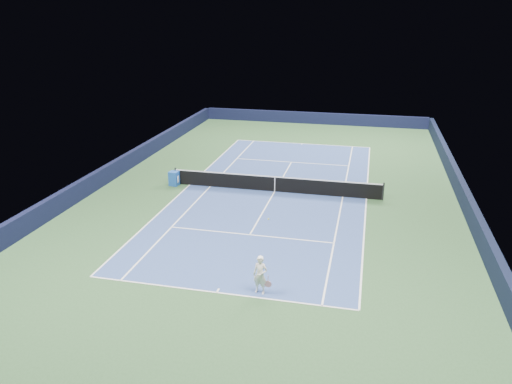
# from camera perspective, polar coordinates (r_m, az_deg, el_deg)

# --- Properties ---
(ground) EXTENTS (40.00, 40.00, 0.00)m
(ground) POSITION_cam_1_polar(r_m,az_deg,el_deg) (30.42, 2.15, 0.05)
(ground) COLOR #294B29
(ground) RESTS_ON ground
(wall_far) EXTENTS (22.00, 0.35, 1.10)m
(wall_far) POSITION_cam_1_polar(r_m,az_deg,el_deg) (49.20, 6.62, 8.39)
(wall_far) COLOR black
(wall_far) RESTS_ON ground
(wall_right) EXTENTS (0.35, 40.00, 1.10)m
(wall_right) POSITION_cam_1_polar(r_m,az_deg,el_deg) (30.27, 22.71, -0.56)
(wall_right) COLOR black
(wall_right) RESTS_ON ground
(wall_left) EXTENTS (0.35, 40.00, 1.10)m
(wall_left) POSITION_cam_1_polar(r_m,az_deg,el_deg) (33.87, -16.14, 2.34)
(wall_left) COLOR black
(wall_left) RESTS_ON ground
(court_surface) EXTENTS (10.97, 23.77, 0.01)m
(court_surface) POSITION_cam_1_polar(r_m,az_deg,el_deg) (30.42, 2.15, 0.06)
(court_surface) COLOR navy
(court_surface) RESTS_ON ground
(baseline_far) EXTENTS (10.97, 0.08, 0.00)m
(baseline_far) POSITION_cam_1_polar(r_m,az_deg,el_deg) (41.64, 5.29, 5.53)
(baseline_far) COLOR white
(baseline_far) RESTS_ON ground
(baseline_near) EXTENTS (10.97, 0.08, 0.00)m
(baseline_near) POSITION_cam_1_polar(r_m,az_deg,el_deg) (19.98, -4.51, -11.38)
(baseline_near) COLOR white
(baseline_near) RESTS_ON ground
(sideline_doubles_right) EXTENTS (0.08, 23.77, 0.00)m
(sideline_doubles_right) POSITION_cam_1_polar(r_m,az_deg,el_deg) (29.95, 12.51, -0.74)
(sideline_doubles_right) COLOR white
(sideline_doubles_right) RESTS_ON ground
(sideline_doubles_left) EXTENTS (0.08, 23.77, 0.00)m
(sideline_doubles_left) POSITION_cam_1_polar(r_m,az_deg,el_deg) (31.84, -7.59, 0.83)
(sideline_doubles_left) COLOR white
(sideline_doubles_left) RESTS_ON ground
(sideline_singles_right) EXTENTS (0.08, 23.77, 0.00)m
(sideline_singles_right) POSITION_cam_1_polar(r_m,az_deg,el_deg) (29.97, 9.89, -0.54)
(sideline_singles_right) COLOR white
(sideline_singles_right) RESTS_ON ground
(sideline_singles_left) EXTENTS (0.08, 23.77, 0.00)m
(sideline_singles_left) POSITION_cam_1_polar(r_m,az_deg,el_deg) (31.40, -5.24, 0.65)
(sideline_singles_left) COLOR white
(sideline_singles_left) RESTS_ON ground
(service_line_far) EXTENTS (8.23, 0.08, 0.00)m
(service_line_far) POSITION_cam_1_polar(r_m,az_deg,el_deg) (36.41, 4.08, 3.43)
(service_line_far) COLOR white
(service_line_far) RESTS_ON ground
(service_line_near) EXTENTS (8.23, 0.08, 0.00)m
(service_line_near) POSITION_cam_1_polar(r_m,az_deg,el_deg) (24.63, -0.71, -4.90)
(service_line_near) COLOR white
(service_line_near) RESTS_ON ground
(center_service_line) EXTENTS (0.08, 12.80, 0.00)m
(center_service_line) POSITION_cam_1_polar(r_m,az_deg,el_deg) (30.42, 2.15, 0.07)
(center_service_line) COLOR white
(center_service_line) RESTS_ON ground
(center_mark_far) EXTENTS (0.08, 0.30, 0.00)m
(center_mark_far) POSITION_cam_1_polar(r_m,az_deg,el_deg) (41.50, 5.26, 5.48)
(center_mark_far) COLOR white
(center_mark_far) RESTS_ON ground
(center_mark_near) EXTENTS (0.08, 0.30, 0.00)m
(center_mark_near) POSITION_cam_1_polar(r_m,az_deg,el_deg) (20.10, -4.38, -11.16)
(center_mark_near) COLOR white
(center_mark_near) RESTS_ON ground
(tennis_net) EXTENTS (12.90, 0.10, 1.07)m
(tennis_net) POSITION_cam_1_polar(r_m,az_deg,el_deg) (30.25, 2.16, 0.95)
(tennis_net) COLOR black
(tennis_net) RESTS_ON ground
(sponsor_cube) EXTENTS (0.62, 0.56, 0.91)m
(sponsor_cube) POSITION_cam_1_polar(r_m,az_deg,el_deg) (31.77, -9.34, 1.54)
(sponsor_cube) COLOR #1D50AE
(sponsor_cube) RESTS_ON ground
(tennis_player) EXTENTS (0.77, 1.27, 2.76)m
(tennis_player) POSITION_cam_1_polar(r_m,az_deg,el_deg) (19.51, 0.50, -9.46)
(tennis_player) COLOR white
(tennis_player) RESTS_ON ground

